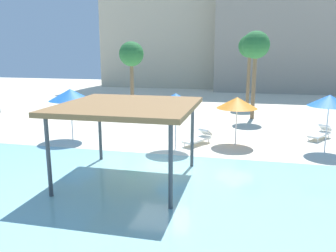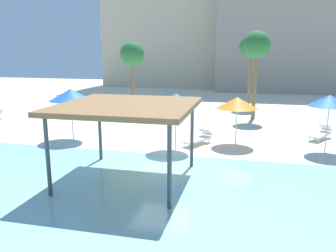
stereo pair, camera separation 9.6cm
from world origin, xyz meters
name	(u,v)px [view 1 (the left image)]	position (x,y,z in m)	size (l,w,h in m)	color
ground_plane	(163,166)	(0.00, 0.00, 0.00)	(80.00, 80.00, 0.00)	beige
lagoon_water	(119,224)	(0.00, -5.25, 0.02)	(44.00, 13.50, 0.04)	#8CC6CC
shade_pavilion	(128,108)	(-0.85, -1.92, 2.78)	(4.81, 4.81, 2.94)	#42474C
beach_umbrella_blue_0	(70,95)	(-5.94, 3.23, 2.48)	(2.30, 2.30, 2.80)	silver
beach_umbrella_blue_1	(176,99)	(-0.01, 2.58, 2.51)	(2.04, 2.04, 2.80)	silver
beach_umbrella_blue_2	(329,101)	(7.15, 3.87, 2.50)	(1.97, 1.97, 2.77)	silver
beach_umbrella_orange_3	(237,103)	(2.86, 4.26, 2.19)	(2.09, 2.09, 2.48)	silver
lounge_chair_1	(321,133)	(7.41, 6.45, 0.33)	(1.52, 1.92, 0.74)	white
lounge_chair_3	(199,138)	(0.98, 3.83, 0.33)	(1.43, 1.95, 0.74)	white
palm_tree_0	(256,47)	(3.74, 11.52, 5.02)	(1.90, 1.90, 6.12)	brown
palm_tree_1	(250,48)	(3.35, 16.61, 4.99)	(1.90, 1.90, 6.08)	brown
palm_tree_2	(131,55)	(-5.50, 12.20, 4.41)	(1.90, 1.90, 5.47)	brown
hotel_block_0	(194,15)	(-4.07, 33.77, 9.35)	(23.32, 8.42, 18.69)	beige
hotel_block_1	(316,29)	(10.96, 32.21, 7.28)	(23.04, 10.95, 14.56)	#9E9384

